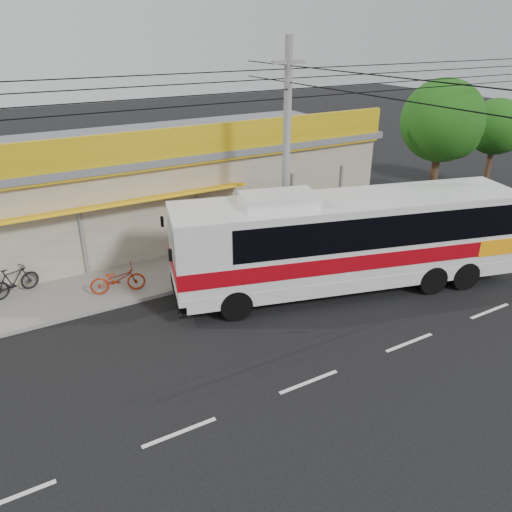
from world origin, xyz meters
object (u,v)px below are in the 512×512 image
at_px(motorbike_dark, 14,281).
at_px(tree_near, 445,124).
at_px(utility_pole, 288,82).
at_px(tree_far, 498,129).
at_px(coach_bus, 353,236).
at_px(motorbike_red, 118,279).

xyz_separation_m(motorbike_dark, tree_near, (21.34, -0.79, 4.08)).
xyz_separation_m(motorbike_dark, utility_pole, (10.15, -2.89, 6.83)).
distance_m(motorbike_dark, tree_near, 21.74).
xyz_separation_m(motorbike_dark, tree_far, (27.61, 0.46, 3.05)).
xyz_separation_m(coach_bus, tree_far, (16.12, 6.03, 1.59)).
height_order(motorbike_red, tree_near, tree_near).
height_order(motorbike_dark, tree_near, tree_near).
relative_size(coach_bus, motorbike_red, 6.58).
height_order(utility_pole, tree_near, utility_pole).
bearing_deg(utility_pole, coach_bus, -63.53).
bearing_deg(motorbike_red, tree_near, -74.25).
height_order(motorbike_red, tree_far, tree_far).
xyz_separation_m(utility_pole, tree_near, (11.19, 2.10, -2.75)).
xyz_separation_m(utility_pole, tree_far, (17.46, 3.35, -3.77)).
relative_size(coach_bus, tree_far, 2.42).
bearing_deg(tree_near, coach_bus, -154.13).
bearing_deg(motorbike_dark, tree_near, -112.08).
relative_size(motorbike_red, utility_pole, 0.06).
xyz_separation_m(coach_bus, motorbike_dark, (-11.49, 5.57, -1.47)).
relative_size(motorbike_red, tree_near, 0.29).
distance_m(coach_bus, utility_pole, 6.14).
relative_size(coach_bus, utility_pole, 0.40).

